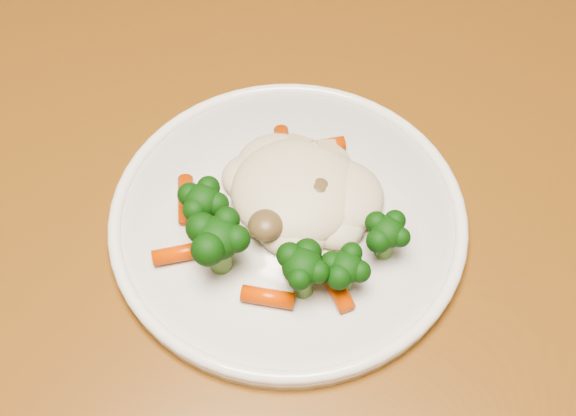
% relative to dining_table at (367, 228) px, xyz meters
% --- Properties ---
extents(dining_table, '(1.46, 1.14, 0.75)m').
position_rel_dining_table_xyz_m(dining_table, '(0.00, 0.00, 0.00)').
color(dining_table, brown).
rests_on(dining_table, ground).
extents(plate, '(0.27, 0.27, 0.01)m').
position_rel_dining_table_xyz_m(plate, '(-0.04, -0.08, 0.10)').
color(plate, white).
rests_on(plate, dining_table).
extents(meal, '(0.19, 0.17, 0.05)m').
position_rel_dining_table_xyz_m(meal, '(-0.04, -0.09, 0.12)').
color(meal, beige).
rests_on(meal, plate).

